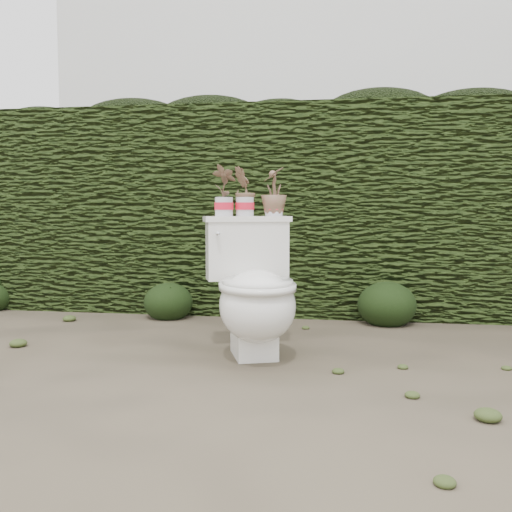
% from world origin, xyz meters
% --- Properties ---
extents(ground, '(60.00, 60.00, 0.00)m').
position_xyz_m(ground, '(0.00, 0.00, 0.00)').
color(ground, brown).
rests_on(ground, ground).
extents(hedge, '(8.00, 1.00, 1.60)m').
position_xyz_m(hedge, '(0.00, 1.60, 0.80)').
color(hedge, '#2E4115').
rests_on(hedge, ground).
extents(house_wall, '(8.00, 3.50, 4.00)m').
position_xyz_m(house_wall, '(0.60, 6.00, 2.00)').
color(house_wall, silver).
rests_on(house_wall, ground).
extents(toilet, '(0.66, 0.79, 0.78)m').
position_xyz_m(toilet, '(-0.03, -0.02, 0.36)').
color(toilet, white).
rests_on(toilet, ground).
extents(potted_plant_left, '(0.18, 0.15, 0.28)m').
position_xyz_m(potted_plant_left, '(-0.23, 0.16, 0.92)').
color(potted_plant_left, '#266920').
rests_on(potted_plant_left, toilet).
extents(potted_plant_center, '(0.13, 0.15, 0.27)m').
position_xyz_m(potted_plant_center, '(-0.12, 0.20, 0.91)').
color(potted_plant_center, '#266920').
rests_on(potted_plant_center, toilet).
extents(potted_plant_right, '(0.18, 0.18, 0.27)m').
position_xyz_m(potted_plant_right, '(0.04, 0.26, 0.91)').
color(potted_plant_right, '#266920').
rests_on(potted_plant_right, toilet).
extents(liriope_clump_1, '(0.37, 0.37, 0.29)m').
position_xyz_m(liriope_clump_1, '(-0.85, 1.00, 0.15)').
color(liriope_clump_1, black).
rests_on(liriope_clump_1, ground).
extents(liriope_clump_2, '(0.41, 0.41, 0.33)m').
position_xyz_m(liriope_clump_2, '(0.76, 1.02, 0.17)').
color(liriope_clump_2, black).
rests_on(liriope_clump_2, ground).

